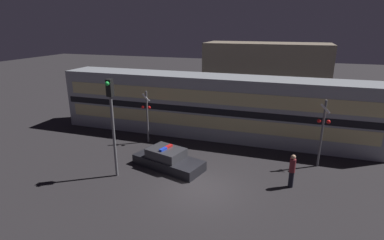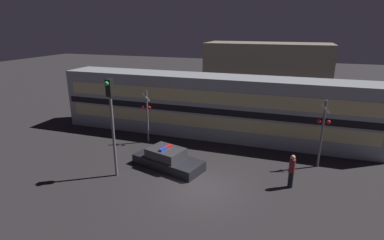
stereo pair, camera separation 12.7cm
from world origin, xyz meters
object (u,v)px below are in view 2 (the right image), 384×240
at_px(pedestrian, 292,171).
at_px(crossing_signal_near, 322,131).
at_px(police_car, 168,160).
at_px(train, 211,106).
at_px(traffic_light_corner, 112,114).

bearing_deg(pedestrian, crossing_signal_near, 63.49).
xyz_separation_m(police_car, crossing_signal_near, (8.46, 2.87, 1.83)).
xyz_separation_m(train, pedestrian, (6.03, -6.26, -1.34)).
distance_m(train, crossing_signal_near, 8.20).
height_order(train, pedestrian, train).
height_order(train, traffic_light_corner, traffic_light_corner).
bearing_deg(pedestrian, train, 133.92).
height_order(police_car, crossing_signal_near, crossing_signal_near).
relative_size(pedestrian, crossing_signal_near, 0.45).
xyz_separation_m(police_car, traffic_light_corner, (-2.30, -1.91, 3.14)).
relative_size(train, police_car, 5.16).
distance_m(police_car, traffic_light_corner, 4.33).
bearing_deg(train, crossing_signal_near, -23.34).
distance_m(crossing_signal_near, traffic_light_corner, 11.85).
bearing_deg(crossing_signal_near, traffic_light_corner, -156.03).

